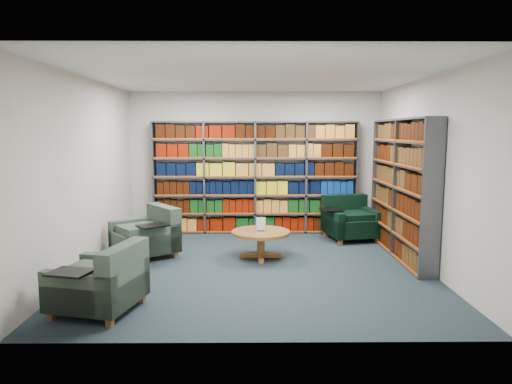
{
  "coord_description": "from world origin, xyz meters",
  "views": [
    {
      "loc": [
        -0.06,
        -6.65,
        2.01
      ],
      "look_at": [
        0.0,
        0.6,
        1.05
      ],
      "focal_mm": 32.0,
      "sensor_mm": 36.0,
      "label": 1
    }
  ],
  "objects_px": {
    "chair_green_right": "(349,221)",
    "coffee_table": "(261,236)",
    "chair_teal_front": "(104,284)",
    "chair_teal_left": "(150,236)"
  },
  "relations": [
    {
      "from": "chair_teal_left",
      "to": "chair_teal_front",
      "type": "bearing_deg",
      "value": -89.75
    },
    {
      "from": "chair_teal_front",
      "to": "coffee_table",
      "type": "xyz_separation_m",
      "value": [
        1.8,
        2.18,
        0.04
      ]
    },
    {
      "from": "chair_green_right",
      "to": "coffee_table",
      "type": "distance_m",
      "value": 2.18
    },
    {
      "from": "chair_teal_left",
      "to": "chair_green_right",
      "type": "relative_size",
      "value": 1.1
    },
    {
      "from": "chair_teal_front",
      "to": "coffee_table",
      "type": "distance_m",
      "value": 2.83
    },
    {
      "from": "chair_green_right",
      "to": "chair_teal_left",
      "type": "bearing_deg",
      "value": -161.06
    },
    {
      "from": "coffee_table",
      "to": "chair_green_right",
      "type": "bearing_deg",
      "value": 38.56
    },
    {
      "from": "chair_green_right",
      "to": "coffee_table",
      "type": "xyz_separation_m",
      "value": [
        -1.7,
        -1.36,
        0.03
      ]
    },
    {
      "from": "chair_teal_left",
      "to": "chair_teal_front",
      "type": "height_order",
      "value": "chair_teal_left"
    },
    {
      "from": "chair_teal_front",
      "to": "chair_green_right",
      "type": "bearing_deg",
      "value": 45.32
    }
  ]
}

